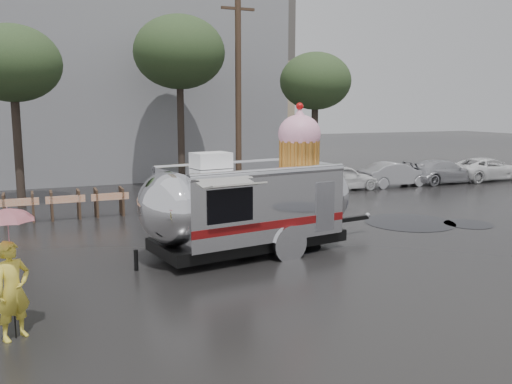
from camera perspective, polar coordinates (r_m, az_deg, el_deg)
name	(u,v)px	position (r m, az deg, el deg)	size (l,w,h in m)	color
ground	(358,283)	(12.46, 10.64, -9.42)	(120.00, 120.00, 0.00)	black
puddles	(437,239)	(17.01, 18.50, -4.74)	(8.67, 10.20, 0.01)	black
grey_building	(72,62)	(34.04, -18.76, 12.87)	(22.00, 12.00, 13.00)	slate
utility_pole	(238,91)	(25.52, -1.88, 10.57)	(1.60, 0.28, 9.00)	#473323
tree_left	(12,64)	(22.90, -24.26, 12.15)	(3.64, 3.64, 6.95)	#382D26
tree_mid	(179,53)	(25.82, -8.07, 14.29)	(4.20, 4.20, 8.03)	#382D26
tree_right	(315,82)	(26.10, 6.27, 11.44)	(3.36, 3.36, 6.42)	#382D26
barricade_row	(65,204)	(20.12, -19.44, -1.22)	(4.30, 0.80, 1.00)	#473323
parked_cars	(424,170)	(28.71, 17.26, 2.19)	(13.20, 1.90, 1.50)	silver
airstream_trailer	(252,200)	(14.51, -0.40, -0.81)	(7.53, 3.61, 4.10)	silver
person_left	(13,290)	(10.10, -24.23, -9.42)	(0.61, 0.41, 1.70)	yellow
umbrella_pink	(8,228)	(9.83, -24.63, -3.50)	(1.07, 1.07, 2.28)	pink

